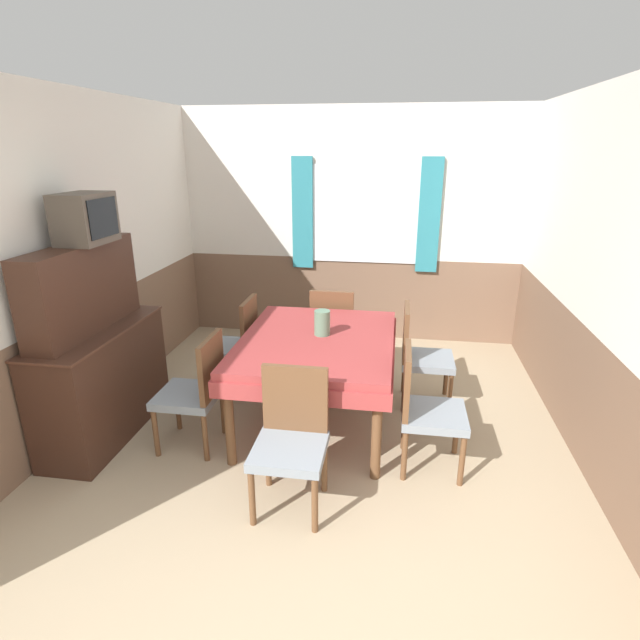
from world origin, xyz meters
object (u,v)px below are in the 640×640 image
chair_head_window (333,328)px  chair_right_far (420,353)px  chair_left_far (236,342)px  vase (322,323)px  dining_table (317,350)px  sideboard (98,358)px  chair_left_near (196,389)px  chair_right_near (424,406)px  tv (85,218)px  chair_head_near (291,436)px

chair_head_window → chair_right_far: size_ratio=1.00×
chair_left_far → vase: size_ratio=4.43×
dining_table → sideboard: sideboard is taller
dining_table → chair_left_far: 0.97m
dining_table → chair_left_near: size_ratio=1.73×
vase → sideboard: bearing=-163.5°
chair_right_near → tv: bearing=-93.3°
chair_head_near → chair_left_far: 1.68m
vase → tv: bearing=-165.9°
chair_head_near → chair_right_far: 1.68m
chair_head_window → chair_head_near: size_ratio=1.00×
sideboard → vase: (1.66, 0.49, 0.21)m
dining_table → chair_head_near: bearing=-90.0°
dining_table → chair_right_far: size_ratio=1.73×
chair_head_near → tv: tv is taller
chair_left_near → vase: 1.09m
sideboard → vase: size_ratio=7.54×
sideboard → chair_left_far: bearing=47.8°
chair_head_window → chair_right_near: bearing=-60.4°
dining_table → chair_right_near: bearing=-29.8°
dining_table → chair_head_window: 1.00m
chair_left_near → chair_left_far: size_ratio=1.00×
chair_head_window → chair_left_near: 1.68m
chair_left_near → tv: bearing=79.9°
chair_left_far → sideboard: 1.21m
chair_head_near → sideboard: (-1.63, 0.57, 0.17)m
chair_head_window → tv: bearing=-140.7°
chair_head_window → chair_head_near: 1.97m
chair_left_near → sideboard: bearing=85.6°
chair_right_far → sideboard: sideboard is taller
dining_table → chair_left_far: (-0.83, 0.47, -0.17)m
chair_right_near → chair_right_far: same height
chair_head_near → sideboard: bearing=-19.3°
chair_head_window → sideboard: sideboard is taller
sideboard → tv: tv is taller
chair_left_far → vase: (0.86, -0.40, 0.37)m
dining_table → vase: 0.22m
chair_head_near → chair_head_window: bearing=-90.0°
chair_head_near → sideboard: size_ratio=0.59×
chair_head_window → chair_head_near: same height
dining_table → tv: tv is taller
sideboard → chair_right_near: bearing=-1.4°
chair_head_window → chair_left_near: size_ratio=1.00×
dining_table → sideboard: bearing=-165.8°
chair_right_near → chair_head_near: (-0.83, -0.51, 0.00)m
chair_left_near → chair_head_near: same height
dining_table → chair_head_near: size_ratio=1.73×
dining_table → chair_left_far: chair_left_far is taller
chair_right_near → chair_left_near: size_ratio=1.00×
chair_right_near → chair_head_near: bearing=-58.4°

